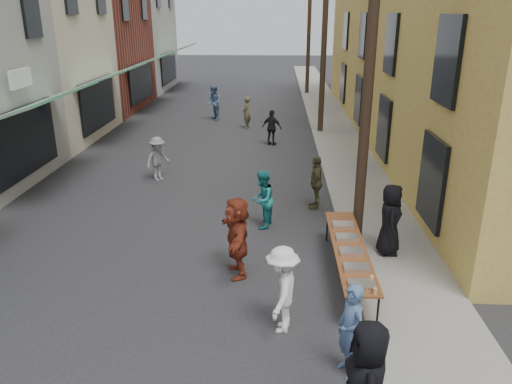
# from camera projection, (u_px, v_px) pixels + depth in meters

# --- Properties ---
(ground) EXTENTS (120.00, 120.00, 0.00)m
(ground) POSITION_uv_depth(u_px,v_px,m) (168.00, 297.00, 10.29)
(ground) COLOR #28282B
(ground) RESTS_ON ground
(sidewalk) EXTENTS (2.20, 60.00, 0.10)m
(sidewalk) POSITION_uv_depth(u_px,v_px,m) (335.00, 132.00, 24.16)
(sidewalk) COLOR gray
(sidewalk) RESTS_ON ground
(storefront_row) EXTENTS (8.00, 37.00, 9.00)m
(storefront_row) POSITION_uv_depth(u_px,v_px,m) (18.00, 44.00, 23.33)
(storefront_row) COLOR maroon
(storefront_row) RESTS_ON ground
(building_ochre) EXTENTS (10.00, 28.00, 10.00)m
(building_ochre) POSITION_uv_depth(u_px,v_px,m) (487.00, 25.00, 21.29)
(building_ochre) COLOR #C49546
(building_ochre) RESTS_ON ground
(utility_pole_near) EXTENTS (0.26, 0.26, 9.00)m
(utility_pole_near) POSITION_uv_depth(u_px,v_px,m) (370.00, 60.00, 11.40)
(utility_pole_near) COLOR #2D2116
(utility_pole_near) RESTS_ON ground
(utility_pole_mid) EXTENTS (0.26, 0.26, 9.00)m
(utility_pole_mid) POSITION_uv_depth(u_px,v_px,m) (324.00, 36.00, 22.67)
(utility_pole_mid) COLOR #2D2116
(utility_pole_mid) RESTS_ON ground
(utility_pole_far) EXTENTS (0.26, 0.26, 9.00)m
(utility_pole_far) POSITION_uv_depth(u_px,v_px,m) (309.00, 27.00, 33.94)
(utility_pole_far) COLOR #2D2116
(utility_pole_far) RESTS_ON ground
(serving_table) EXTENTS (0.70, 4.00, 0.75)m
(serving_table) POSITION_uv_depth(u_px,v_px,m) (349.00, 249.00, 10.80)
(serving_table) COLOR #622817
(serving_table) RESTS_ON ground
(catering_tray_sausage) EXTENTS (0.50, 0.33, 0.08)m
(catering_tray_sausage) POSITION_uv_depth(u_px,v_px,m) (362.00, 285.00, 9.22)
(catering_tray_sausage) COLOR maroon
(catering_tray_sausage) RESTS_ON serving_table
(catering_tray_foil_b) EXTENTS (0.50, 0.33, 0.08)m
(catering_tray_foil_b) POSITION_uv_depth(u_px,v_px,m) (356.00, 268.00, 9.83)
(catering_tray_foil_b) COLOR #B2B2B7
(catering_tray_foil_b) RESTS_ON serving_table
(catering_tray_buns) EXTENTS (0.50, 0.33, 0.08)m
(catering_tray_buns) POSITION_uv_depth(u_px,v_px,m) (352.00, 252.00, 10.49)
(catering_tray_buns) COLOR tan
(catering_tray_buns) RESTS_ON serving_table
(catering_tray_foil_d) EXTENTS (0.50, 0.33, 0.08)m
(catering_tray_foil_d) POSITION_uv_depth(u_px,v_px,m) (347.00, 237.00, 11.15)
(catering_tray_foil_d) COLOR #B2B2B7
(catering_tray_foil_d) RESTS_ON serving_table
(catering_tray_buns_end) EXTENTS (0.50, 0.33, 0.08)m
(catering_tray_buns_end) POSITION_uv_depth(u_px,v_px,m) (343.00, 225.00, 11.80)
(catering_tray_buns_end) COLOR tan
(catering_tray_buns_end) RESTS_ON serving_table
(condiment_jar_a) EXTENTS (0.07, 0.07, 0.08)m
(condiment_jar_a) POSITION_uv_depth(u_px,v_px,m) (352.00, 293.00, 8.95)
(condiment_jar_a) COLOR #A57F26
(condiment_jar_a) RESTS_ON serving_table
(condiment_jar_b) EXTENTS (0.07, 0.07, 0.08)m
(condiment_jar_b) POSITION_uv_depth(u_px,v_px,m) (351.00, 290.00, 9.04)
(condiment_jar_b) COLOR #A57F26
(condiment_jar_b) RESTS_ON serving_table
(condiment_jar_c) EXTENTS (0.07, 0.07, 0.08)m
(condiment_jar_c) POSITION_uv_depth(u_px,v_px,m) (350.00, 287.00, 9.14)
(condiment_jar_c) COLOR #A57F26
(condiment_jar_c) RESTS_ON serving_table
(cup_stack) EXTENTS (0.08, 0.08, 0.12)m
(cup_stack) POSITION_uv_depth(u_px,v_px,m) (375.00, 291.00, 8.97)
(cup_stack) COLOR tan
(cup_stack) RESTS_ON serving_table
(guest_front_b) EXTENTS (0.59, 0.69, 1.61)m
(guest_front_b) POSITION_uv_depth(u_px,v_px,m) (351.00, 331.00, 7.87)
(guest_front_b) COLOR #4E6A98
(guest_front_b) RESTS_ON ground
(guest_front_c) EXTENTS (0.77, 0.90, 1.60)m
(guest_front_c) POSITION_uv_depth(u_px,v_px,m) (262.00, 200.00, 13.36)
(guest_front_c) COLOR teal
(guest_front_c) RESTS_ON ground
(guest_front_d) EXTENTS (0.81, 1.17, 1.67)m
(guest_front_d) POSITION_uv_depth(u_px,v_px,m) (282.00, 290.00, 8.98)
(guest_front_d) COLOR white
(guest_front_d) RESTS_ON ground
(guest_front_e) EXTENTS (0.41, 0.95, 1.61)m
(guest_front_e) POSITION_uv_depth(u_px,v_px,m) (316.00, 182.00, 14.70)
(guest_front_e) COLOR brown
(guest_front_e) RESTS_ON ground
(guest_queue_back) EXTENTS (0.86, 1.77, 1.83)m
(guest_queue_back) POSITION_uv_depth(u_px,v_px,m) (237.00, 237.00, 10.89)
(guest_queue_back) COLOR maroon
(guest_queue_back) RESTS_ON ground
(server) EXTENTS (0.64, 0.90, 1.72)m
(server) POSITION_uv_depth(u_px,v_px,m) (390.00, 219.00, 11.68)
(server) COLOR black
(server) RESTS_ON sidewalk
(passerby_left) EXTENTS (1.05, 1.13, 1.53)m
(passerby_left) POSITION_uv_depth(u_px,v_px,m) (158.00, 159.00, 17.16)
(passerby_left) COLOR gray
(passerby_left) RESTS_ON ground
(passerby_mid) EXTENTS (0.98, 0.71, 1.55)m
(passerby_mid) POSITION_uv_depth(u_px,v_px,m) (272.00, 128.00, 21.71)
(passerby_mid) COLOR black
(passerby_mid) RESTS_ON ground
(passerby_right) EXTENTS (0.44, 0.61, 1.57)m
(passerby_right) POSITION_uv_depth(u_px,v_px,m) (247.00, 113.00, 24.84)
(passerby_right) COLOR brown
(passerby_right) RESTS_ON ground
(passerby_far) EXTENTS (1.02, 1.12, 1.87)m
(passerby_far) POSITION_uv_depth(u_px,v_px,m) (214.00, 103.00, 26.67)
(passerby_far) COLOR #5475A3
(passerby_far) RESTS_ON ground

